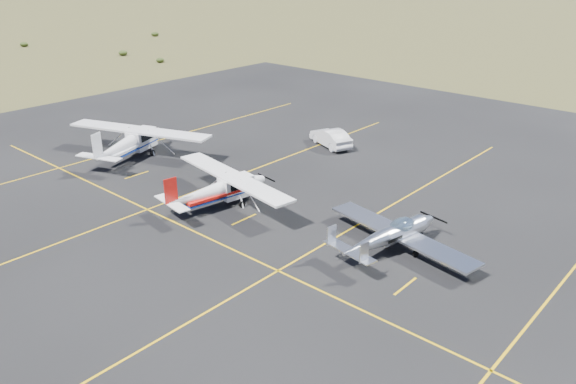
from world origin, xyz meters
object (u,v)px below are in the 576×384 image
aircraft_low_wing (392,234)px  aircraft_cessna (219,189)px  aircraft_plain (130,142)px  sedan (331,137)px

aircraft_low_wing → aircraft_cessna: bearing=111.5°
aircraft_cessna → aircraft_plain: (1.53, 11.81, 0.16)m
aircraft_low_wing → sedan: aircraft_low_wing is taller
aircraft_low_wing → aircraft_cessna: (-2.22, 11.11, 0.22)m
aircraft_cessna → aircraft_plain: 11.91m
aircraft_low_wing → sedan: size_ratio=2.13×
sedan → aircraft_plain: bearing=-16.0°
aircraft_cessna → aircraft_low_wing: bearing=-69.6°
aircraft_low_wing → aircraft_cessna: 11.33m
aircraft_cessna → sedan: bearing=17.8°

